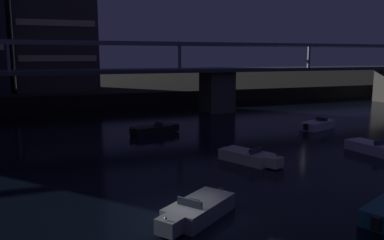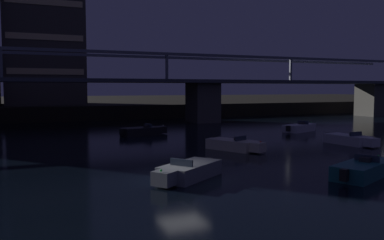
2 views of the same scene
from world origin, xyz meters
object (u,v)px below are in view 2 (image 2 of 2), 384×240
object	(u,v)px
speedboat_far_left	(143,131)
tower_central	(43,24)
river_bridge	(87,92)
speedboat_far_center	(234,145)
speedboat_near_center	(362,170)
speedboat_near_right	(188,171)
speedboat_mid_right	(350,140)
speedboat_mid_center	(300,128)

from	to	relation	value
speedboat_far_left	tower_central	bearing A→B (deg)	104.45
river_bridge	tower_central	distance (m)	21.04
river_bridge	speedboat_far_center	world-z (taller)	river_bridge
speedboat_near_center	speedboat_far_center	distance (m)	11.38
speedboat_near_right	speedboat_mid_right	xyz separation A→B (m)	(17.83, 6.75, 0.00)
speedboat_mid_center	speedboat_near_center	bearing A→B (deg)	-119.99
speedboat_mid_right	speedboat_near_center	bearing A→B (deg)	-131.64
speedboat_near_center	speedboat_mid_right	bearing A→B (deg)	48.36
river_bridge	tower_central	xyz separation A→B (m)	(-4.03, 17.63, 10.76)
speedboat_near_center	speedboat_mid_center	size ratio (longest dim) A/B	0.99
tower_central	speedboat_near_right	bearing A→B (deg)	-85.24
speedboat_mid_center	speedboat_mid_right	xyz separation A→B (m)	(-2.72, -10.19, 0.00)
speedboat_near_center	speedboat_near_right	world-z (taller)	same
river_bridge	speedboat_far_center	xyz separation A→B (m)	(7.33, -24.87, -3.94)
speedboat_mid_right	speedboat_far_left	size ratio (longest dim) A/B	1.00
speedboat_far_left	speedboat_far_center	distance (m)	13.15
speedboat_mid_center	speedboat_mid_right	distance (m)	10.54
speedboat_mid_right	speedboat_far_center	world-z (taller)	same
tower_central	speedboat_mid_center	xyz separation A→B (m)	(24.74, -33.44, -14.70)
speedboat_near_right	speedboat_mid_center	world-z (taller)	same
speedboat_near_right	speedboat_far_left	world-z (taller)	same
tower_central	speedboat_mid_right	distance (m)	51.03
speedboat_mid_center	speedboat_far_left	size ratio (longest dim) A/B	0.98
tower_central	speedboat_mid_center	world-z (taller)	tower_central
speedboat_near_right	river_bridge	bearing A→B (deg)	90.29
speedboat_mid_right	speedboat_mid_center	bearing A→B (deg)	75.05
speedboat_near_center	speedboat_far_left	xyz separation A→B (m)	(-5.32, 23.88, 0.00)
speedboat_near_right	speedboat_far_left	bearing A→B (deg)	80.31
speedboat_near_center	speedboat_mid_right	distance (m)	13.55
tower_central	speedboat_far_left	world-z (taller)	tower_central
river_bridge	speedboat_far_left	size ratio (longest dim) A/B	19.63
speedboat_far_center	speedboat_near_center	bearing A→B (deg)	-81.62
tower_central	speedboat_far_center	world-z (taller)	tower_central
speedboat_near_center	speedboat_mid_center	xyz separation A→B (m)	(11.72, 20.31, 0.00)
river_bridge	speedboat_mid_right	world-z (taller)	river_bridge
speedboat_near_center	speedboat_far_left	distance (m)	24.47
speedboat_mid_center	speedboat_far_center	bearing A→B (deg)	-145.90
speedboat_mid_center	speedboat_far_center	size ratio (longest dim) A/B	1.02
river_bridge	speedboat_mid_center	xyz separation A→B (m)	(20.71, -15.81, -3.94)
river_bridge	speedboat_near_center	distance (m)	37.44
speedboat_mid_center	speedboat_mid_right	world-z (taller)	same
speedboat_mid_center	speedboat_far_left	bearing A→B (deg)	168.18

